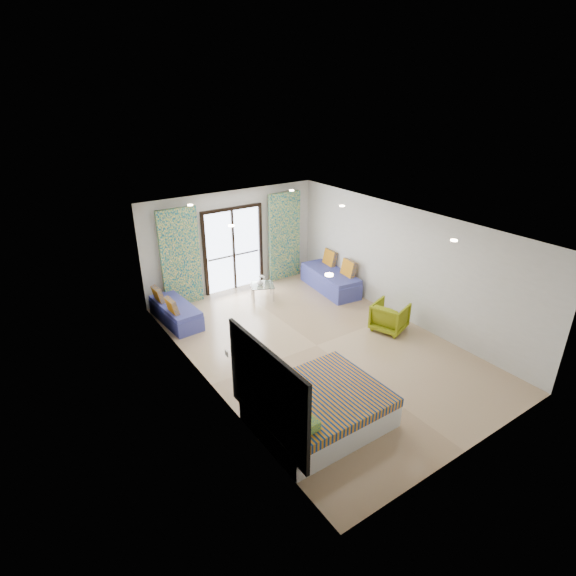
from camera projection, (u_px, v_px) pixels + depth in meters
floor at (317, 345)px, 9.73m from camera, size 5.00×7.50×0.01m
ceiling at (320, 225)px, 8.62m from camera, size 5.00×7.50×0.01m
wall_back at (233, 241)px, 12.00m from camera, size 5.00×0.01×2.70m
wall_front at (481, 379)px, 6.34m from camera, size 5.00×0.01×2.70m
wall_left at (206, 322)px, 7.89m from camera, size 0.01×7.50×2.70m
wall_right at (403, 264)px, 10.45m from camera, size 0.01×7.50×2.70m
balcony_door at (233, 245)px, 12.02m from camera, size 1.76×0.08×2.28m
balcony_rail at (234, 255)px, 12.15m from camera, size 1.52×0.03×0.04m
curtain_left at (181, 258)px, 11.11m from camera, size 1.00×0.10×2.50m
curtain_right at (284, 236)px, 12.70m from camera, size 1.00×0.10×2.50m
downlight_a at (329, 275)px, 6.40m from camera, size 0.12×0.12×0.02m
downlight_b at (454, 240)px, 7.84m from camera, size 0.12×0.12×0.02m
downlight_c at (231, 226)px, 8.67m from camera, size 0.12×0.12×0.02m
downlight_d at (342, 206)px, 10.10m from camera, size 0.12×0.12×0.02m
downlight_e at (190, 205)px, 10.18m from camera, size 0.12×0.12×0.02m
downlight_f at (292, 190)px, 11.61m from camera, size 0.12×0.12×0.02m
headboard at (266, 392)px, 6.56m from camera, size 0.06×2.10×1.50m
switch_plate at (227, 353)px, 7.50m from camera, size 0.02×0.10×0.10m
bed at (318, 408)px, 7.37m from camera, size 2.09×1.71×0.72m
daybed_left at (175, 312)px, 10.61m from camera, size 0.75×1.70×0.82m
daybed_right at (331, 279)px, 12.30m from camera, size 0.97×2.02×0.96m
coffee_table at (262, 286)px, 11.77m from camera, size 0.78×0.78×0.68m
vase at (260, 282)px, 11.66m from camera, size 0.21×0.22×0.18m
armchair at (390, 315)px, 10.22m from camera, size 0.86×0.89×0.73m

